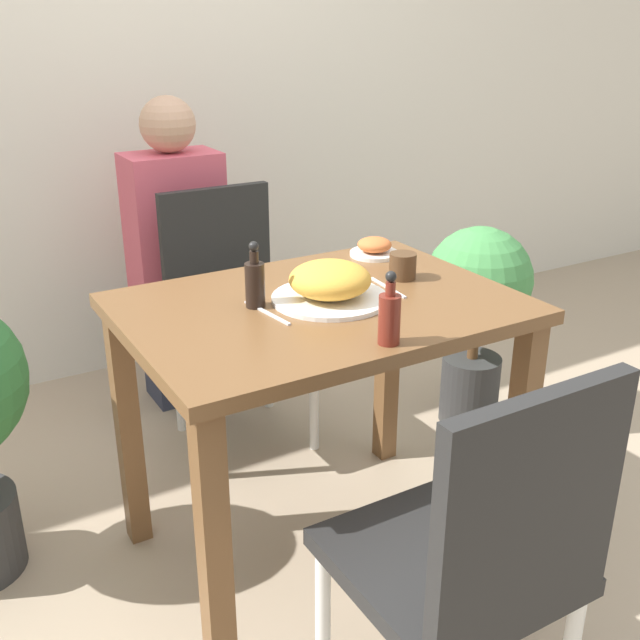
{
  "coord_description": "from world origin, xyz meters",
  "views": [
    {
      "loc": [
        -0.89,
        -1.52,
        1.43
      ],
      "look_at": [
        0.0,
        0.0,
        0.71
      ],
      "focal_mm": 42.0,
      "sensor_mm": 36.0,
      "label": 1
    }
  ],
  "objects_px": {
    "food_plate": "(330,283)",
    "potted_plant_right": "(477,301)",
    "sauce_bottle": "(390,316)",
    "drink_cup": "(403,266)",
    "condiment_bottle": "(255,282)",
    "chair_near": "(477,554)",
    "chair_far": "(232,304)",
    "side_plate": "(374,248)",
    "person_figure": "(178,257)"
  },
  "relations": [
    {
      "from": "chair_near",
      "to": "side_plate",
      "type": "height_order",
      "value": "chair_near"
    },
    {
      "from": "side_plate",
      "to": "person_figure",
      "type": "distance_m",
      "value": 0.92
    },
    {
      "from": "chair_far",
      "to": "side_plate",
      "type": "height_order",
      "value": "chair_far"
    },
    {
      "from": "sauce_bottle",
      "to": "condiment_bottle",
      "type": "relative_size",
      "value": 1.0
    },
    {
      "from": "food_plate",
      "to": "side_plate",
      "type": "bearing_deg",
      "value": 39.82
    },
    {
      "from": "drink_cup",
      "to": "potted_plant_right",
      "type": "bearing_deg",
      "value": 28.43
    },
    {
      "from": "chair_near",
      "to": "potted_plant_right",
      "type": "bearing_deg",
      "value": -131.41
    },
    {
      "from": "chair_near",
      "to": "condiment_bottle",
      "type": "relative_size",
      "value": 5.27
    },
    {
      "from": "drink_cup",
      "to": "potted_plant_right",
      "type": "height_order",
      "value": "drink_cup"
    },
    {
      "from": "drink_cup",
      "to": "sauce_bottle",
      "type": "height_order",
      "value": "sauce_bottle"
    },
    {
      "from": "drink_cup",
      "to": "condiment_bottle",
      "type": "bearing_deg",
      "value": 178.74
    },
    {
      "from": "side_plate",
      "to": "condiment_bottle",
      "type": "xyz_separation_m",
      "value": [
        -0.49,
        -0.2,
        0.04
      ]
    },
    {
      "from": "side_plate",
      "to": "sauce_bottle",
      "type": "xyz_separation_m",
      "value": [
        -0.34,
        -0.55,
        0.04
      ]
    },
    {
      "from": "side_plate",
      "to": "sauce_bottle",
      "type": "bearing_deg",
      "value": -121.23
    },
    {
      "from": "chair_far",
      "to": "drink_cup",
      "type": "distance_m",
      "value": 0.78
    },
    {
      "from": "condiment_bottle",
      "to": "person_figure",
      "type": "bearing_deg",
      "value": 80.9
    },
    {
      "from": "drink_cup",
      "to": "person_figure",
      "type": "bearing_deg",
      "value": 104.79
    },
    {
      "from": "chair_far",
      "to": "sauce_bottle",
      "type": "xyz_separation_m",
      "value": [
        -0.07,
        -1.02,
        0.33
      ]
    },
    {
      "from": "chair_near",
      "to": "side_plate",
      "type": "xyz_separation_m",
      "value": [
        0.41,
        0.96,
        0.28
      ]
    },
    {
      "from": "food_plate",
      "to": "potted_plant_right",
      "type": "relative_size",
      "value": 0.4
    },
    {
      "from": "drink_cup",
      "to": "sauce_bottle",
      "type": "bearing_deg",
      "value": -129.78
    },
    {
      "from": "drink_cup",
      "to": "potted_plant_right",
      "type": "distance_m",
      "value": 0.72
    },
    {
      "from": "chair_far",
      "to": "sauce_bottle",
      "type": "distance_m",
      "value": 1.08
    },
    {
      "from": "side_plate",
      "to": "sauce_bottle",
      "type": "relative_size",
      "value": 0.88
    },
    {
      "from": "drink_cup",
      "to": "person_figure",
      "type": "xyz_separation_m",
      "value": [
        -0.28,
        1.04,
        -0.21
      ]
    },
    {
      "from": "chair_near",
      "to": "side_plate",
      "type": "distance_m",
      "value": 1.08
    },
    {
      "from": "chair_near",
      "to": "chair_far",
      "type": "height_order",
      "value": "same"
    },
    {
      "from": "condiment_bottle",
      "to": "person_figure",
      "type": "height_order",
      "value": "person_figure"
    },
    {
      "from": "food_plate",
      "to": "sauce_bottle",
      "type": "height_order",
      "value": "sauce_bottle"
    },
    {
      "from": "side_plate",
      "to": "condiment_bottle",
      "type": "distance_m",
      "value": 0.54
    },
    {
      "from": "side_plate",
      "to": "sauce_bottle",
      "type": "height_order",
      "value": "sauce_bottle"
    },
    {
      "from": "chair_far",
      "to": "potted_plant_right",
      "type": "height_order",
      "value": "chair_far"
    },
    {
      "from": "chair_near",
      "to": "chair_far",
      "type": "relative_size",
      "value": 1.0
    },
    {
      "from": "sauce_bottle",
      "to": "potted_plant_right",
      "type": "height_order",
      "value": "sauce_bottle"
    },
    {
      "from": "food_plate",
      "to": "drink_cup",
      "type": "relative_size",
      "value": 4.0
    },
    {
      "from": "food_plate",
      "to": "side_plate",
      "type": "relative_size",
      "value": 2.02
    },
    {
      "from": "condiment_bottle",
      "to": "potted_plant_right",
      "type": "relative_size",
      "value": 0.22
    },
    {
      "from": "side_plate",
      "to": "sauce_bottle",
      "type": "distance_m",
      "value": 0.65
    },
    {
      "from": "chair_near",
      "to": "food_plate",
      "type": "xyz_separation_m",
      "value": [
        0.1,
        0.7,
        0.31
      ]
    },
    {
      "from": "food_plate",
      "to": "sauce_bottle",
      "type": "xyz_separation_m",
      "value": [
        -0.02,
        -0.29,
        0.02
      ]
    },
    {
      "from": "chair_near",
      "to": "person_figure",
      "type": "bearing_deg",
      "value": -92.62
    },
    {
      "from": "chair_near",
      "to": "condiment_bottle",
      "type": "distance_m",
      "value": 0.82
    },
    {
      "from": "person_figure",
      "to": "chair_near",
      "type": "bearing_deg",
      "value": -92.62
    },
    {
      "from": "chair_near",
      "to": "potted_plant_right",
      "type": "distance_m",
      "value": 1.4
    },
    {
      "from": "sauce_bottle",
      "to": "drink_cup",
      "type": "bearing_deg",
      "value": 50.22
    },
    {
      "from": "chair_far",
      "to": "side_plate",
      "type": "distance_m",
      "value": 0.61
    },
    {
      "from": "sauce_bottle",
      "to": "condiment_bottle",
      "type": "distance_m",
      "value": 0.38
    },
    {
      "from": "sauce_bottle",
      "to": "side_plate",
      "type": "bearing_deg",
      "value": 58.77
    },
    {
      "from": "potted_plant_right",
      "to": "chair_far",
      "type": "bearing_deg",
      "value": 154.5
    },
    {
      "from": "potted_plant_right",
      "to": "food_plate",
      "type": "bearing_deg",
      "value": -156.8
    }
  ]
}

